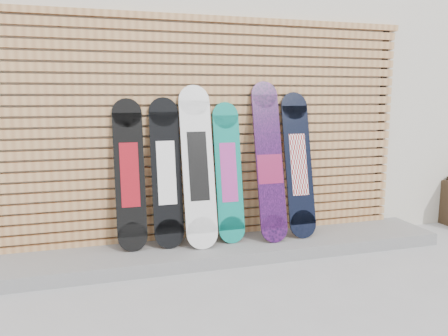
{
  "coord_description": "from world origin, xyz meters",
  "views": [
    {
      "loc": [
        -1.21,
        -3.23,
        1.53
      ],
      "look_at": [
        -0.04,
        0.75,
        0.85
      ],
      "focal_mm": 35.0,
      "sensor_mm": 36.0,
      "label": 1
    }
  ],
  "objects_px": {
    "snowboard_1": "(166,173)",
    "snowboard_3": "(229,172)",
    "snowboard_2": "(198,166)",
    "snowboard_5": "(298,165)",
    "snowboard_0": "(130,175)",
    "snowboard_4": "(269,162)"
  },
  "relations": [
    {
      "from": "snowboard_2",
      "to": "snowboard_5",
      "type": "distance_m",
      "value": 1.05
    },
    {
      "from": "snowboard_0",
      "to": "snowboard_4",
      "type": "bearing_deg",
      "value": -3.03
    },
    {
      "from": "snowboard_5",
      "to": "snowboard_3",
      "type": "bearing_deg",
      "value": 177.66
    },
    {
      "from": "snowboard_0",
      "to": "snowboard_3",
      "type": "xyz_separation_m",
      "value": [
        0.95,
        -0.02,
        -0.02
      ]
    },
    {
      "from": "snowboard_3",
      "to": "snowboard_0",
      "type": "bearing_deg",
      "value": 178.94
    },
    {
      "from": "snowboard_3",
      "to": "snowboard_5",
      "type": "relative_size",
      "value": 0.93
    },
    {
      "from": "snowboard_1",
      "to": "snowboard_5",
      "type": "bearing_deg",
      "value": -1.69
    },
    {
      "from": "snowboard_4",
      "to": "snowboard_5",
      "type": "height_order",
      "value": "snowboard_4"
    },
    {
      "from": "snowboard_2",
      "to": "snowboard_1",
      "type": "bearing_deg",
      "value": 169.82
    },
    {
      "from": "snowboard_0",
      "to": "snowboard_5",
      "type": "xyz_separation_m",
      "value": [
        1.68,
        -0.05,
        0.03
      ]
    },
    {
      "from": "snowboard_0",
      "to": "snowboard_4",
      "type": "relative_size",
      "value": 0.89
    },
    {
      "from": "snowboard_1",
      "to": "snowboard_5",
      "type": "relative_size",
      "value": 0.96
    },
    {
      "from": "snowboard_5",
      "to": "snowboard_1",
      "type": "bearing_deg",
      "value": 178.31
    },
    {
      "from": "snowboard_2",
      "to": "snowboard_5",
      "type": "height_order",
      "value": "snowboard_2"
    },
    {
      "from": "snowboard_0",
      "to": "snowboard_1",
      "type": "distance_m",
      "value": 0.34
    },
    {
      "from": "snowboard_4",
      "to": "snowboard_5",
      "type": "relative_size",
      "value": 1.07
    },
    {
      "from": "snowboard_0",
      "to": "snowboard_1",
      "type": "xyz_separation_m",
      "value": [
        0.34,
        -0.01,
        0.0
      ]
    },
    {
      "from": "snowboard_1",
      "to": "snowboard_3",
      "type": "distance_m",
      "value": 0.61
    },
    {
      "from": "snowboard_0",
      "to": "snowboard_4",
      "type": "height_order",
      "value": "snowboard_4"
    },
    {
      "from": "snowboard_4",
      "to": "snowboard_1",
      "type": "bearing_deg",
      "value": 176.39
    },
    {
      "from": "snowboard_0",
      "to": "snowboard_1",
      "type": "relative_size",
      "value": 0.99
    },
    {
      "from": "snowboard_1",
      "to": "snowboard_2",
      "type": "xyz_separation_m",
      "value": [
        0.29,
        -0.05,
        0.06
      ]
    }
  ]
}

